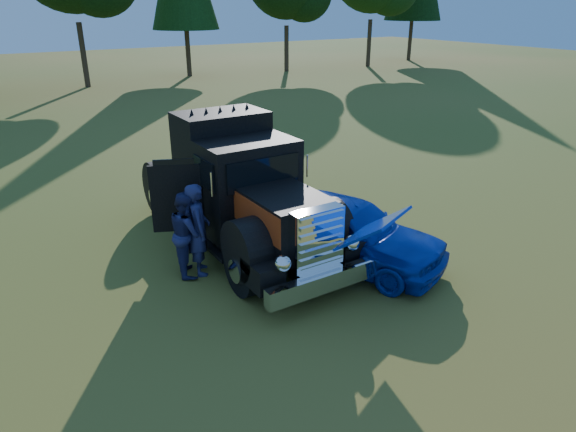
% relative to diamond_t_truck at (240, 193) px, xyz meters
% --- Properties ---
extents(ground, '(120.00, 120.00, 0.00)m').
position_rel_diamond_t_truck_xyz_m(ground, '(-1.41, -2.59, -1.28)').
color(ground, '#385A1A').
rests_on(ground, ground).
extents(diamond_t_truck, '(3.29, 7.16, 3.00)m').
position_rel_diamond_t_truck_xyz_m(diamond_t_truck, '(0.00, 0.00, 0.00)').
color(diamond_t_truck, black).
rests_on(diamond_t_truck, ground).
extents(hotrod_coupe, '(3.35, 4.75, 1.89)m').
position_rel_diamond_t_truck_xyz_m(hotrod_coupe, '(1.49, -2.06, -0.52)').
color(hotrod_coupe, '#083DB0').
rests_on(hotrod_coupe, ground).
extents(spectator_near, '(0.67, 0.83, 1.99)m').
position_rel_diamond_t_truck_xyz_m(spectator_near, '(-1.39, -0.79, -0.29)').
color(spectator_near, '#1F2448').
rests_on(spectator_near, ground).
extents(spectator_far, '(0.89, 1.03, 1.82)m').
position_rel_diamond_t_truck_xyz_m(spectator_far, '(-1.59, -0.69, -0.37)').
color(spectator_far, '#202D4B').
rests_on(spectator_far, ground).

